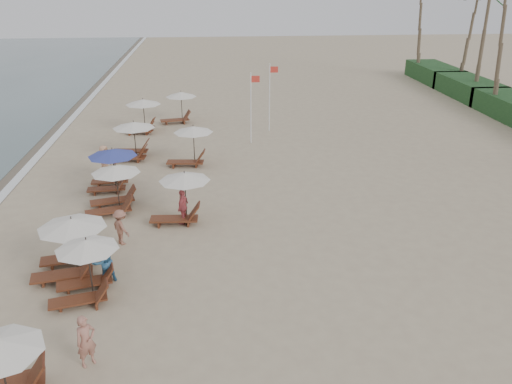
{
  "coord_description": "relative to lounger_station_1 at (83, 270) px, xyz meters",
  "views": [
    {
      "loc": [
        -0.96,
        -14.84,
        10.1
      ],
      "look_at": [
        1.0,
        6.26,
        1.3
      ],
      "focal_mm": 36.96,
      "sensor_mm": 36.0,
      "label": 1
    }
  ],
  "objects": [
    {
      "name": "lounger_station_3",
      "position": [
        -0.16,
        7.05,
        -0.02
      ],
      "size": [
        2.65,
        2.38,
        2.21
      ],
      "color": "brown",
      "rests_on": "ground"
    },
    {
      "name": "beachgoer_far_a",
      "position": [
        3.07,
        5.46,
        -0.28
      ],
      "size": [
        0.7,
        1.0,
        1.57
      ],
      "primitive_type": "imported",
      "rotation": [
        0.0,
        0.0,
        4.33
      ],
      "color": "#BF4C52",
      "rests_on": "ground"
    },
    {
      "name": "lounger_station_5",
      "position": [
        -0.27,
        14.56,
        0.03
      ],
      "size": [
        2.8,
        2.44,
        2.2
      ],
      "color": "brown",
      "rests_on": "ground"
    },
    {
      "name": "flag_pole_far",
      "position": [
        8.52,
        19.65,
        1.48
      ],
      "size": [
        0.6,
        0.08,
        4.61
      ],
      "color": "silver",
      "rests_on": "ground"
    },
    {
      "name": "inland_station_1",
      "position": [
        3.2,
        13.02,
        0.26
      ],
      "size": [
        2.78,
        2.24,
        2.22
      ],
      "color": "brown",
      "rests_on": "ground"
    },
    {
      "name": "lounger_station_1",
      "position": [
        0.0,
        0.0,
        0.0
      ],
      "size": [
        2.46,
        2.13,
        2.17
      ],
      "color": "brown",
      "rests_on": "ground"
    },
    {
      "name": "flag_pole_near",
      "position": [
        7.03,
        16.94,
        1.43
      ],
      "size": [
        0.59,
        0.08,
        4.5
      ],
      "color": "silver",
      "rests_on": "ground"
    },
    {
      "name": "ground",
      "position": [
        5.26,
        -0.69,
        -1.07
      ],
      "size": [
        160.0,
        160.0,
        0.0
      ],
      "primitive_type": "plane",
      "color": "tan",
      "rests_on": "ground"
    },
    {
      "name": "lounger_station_4",
      "position": [
        -0.67,
        9.73,
        0.1
      ],
      "size": [
        2.61,
        2.43,
        2.12
      ],
      "color": "brown",
      "rests_on": "ground"
    },
    {
      "name": "beachgoer_far_b",
      "position": [
        -1.29,
        11.64,
        -0.2
      ],
      "size": [
        0.8,
        0.98,
        1.73
      ],
      "primitive_type": "imported",
      "rotation": [
        0.0,
        0.0,
        1.23
      ],
      "color": "tan",
      "rests_on": "ground"
    },
    {
      "name": "beachgoer_near",
      "position": [
        0.74,
        -3.39,
        -0.28
      ],
      "size": [
        0.68,
        0.65,
        1.57
      ],
      "primitive_type": "imported",
      "rotation": [
        0.0,
        0.0,
        0.66
      ],
      "color": "#A96D5C",
      "rests_on": "ground"
    },
    {
      "name": "beachgoer_mid_a",
      "position": [
        0.49,
        0.86,
        -0.21
      ],
      "size": [
        1.05,
        1.04,
        1.71
      ],
      "primitive_type": "imported",
      "rotation": [
        0.0,
        0.0,
        3.88
      ],
      "color": "#2E608A",
      "rests_on": "ground"
    },
    {
      "name": "lounger_station_2",
      "position": [
        -0.87,
        1.65,
        0.02
      ],
      "size": [
        2.81,
        2.43,
        2.17
      ],
      "color": "brown",
      "rests_on": "ground"
    },
    {
      "name": "foam_line",
      "position": [
        -5.94,
        9.31,
        -1.06
      ],
      "size": [
        0.5,
        140.0,
        0.02
      ],
      "primitive_type": "cube",
      "color": "white",
      "rests_on": "ground"
    },
    {
      "name": "inland_station_0",
      "position": [
        2.95,
        5.56,
        0.25
      ],
      "size": [
        2.77,
        2.24,
        2.22
      ],
      "color": "brown",
      "rests_on": "ground"
    },
    {
      "name": "inland_station_2",
      "position": [
        2.16,
        22.41,
        0.26
      ],
      "size": [
        2.8,
        2.24,
        2.22
      ],
      "color": "brown",
      "rests_on": "ground"
    },
    {
      "name": "beachgoer_mid_b",
      "position": [
        0.66,
        3.76,
        -0.33
      ],
      "size": [
        1.04,
        1.09,
        1.48
      ],
      "primitive_type": "imported",
      "rotation": [
        0.0,
        0.0,
        2.28
      ],
      "color": "#915C4A",
      "rests_on": "ground"
    },
    {
      "name": "lounger_station_6",
      "position": [
        -0.25,
        20.15,
        0.15
      ],
      "size": [
        2.62,
        2.39,
        2.28
      ],
      "color": "brown",
      "rests_on": "ground"
    }
  ]
}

